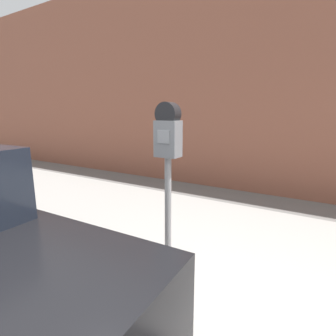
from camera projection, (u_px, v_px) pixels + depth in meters
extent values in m
cube|color=#9E9B96|center=(245.00, 257.00, 2.86)|extent=(24.00, 2.80, 0.14)
cube|color=#935642|center=(293.00, 71.00, 4.78)|extent=(24.00, 0.30, 4.72)
cylinder|color=gray|center=(168.00, 221.00, 2.24)|extent=(0.06, 0.06, 1.12)
cube|color=slate|center=(168.00, 139.00, 2.09)|extent=(0.19, 0.13, 0.29)
cube|color=gray|center=(163.00, 137.00, 2.03)|extent=(0.11, 0.01, 0.10)
cylinder|color=black|center=(168.00, 114.00, 2.05)|extent=(0.18, 0.11, 0.18)
cylinder|color=black|center=(79.00, 303.00, 1.81)|extent=(0.65, 0.24, 0.65)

